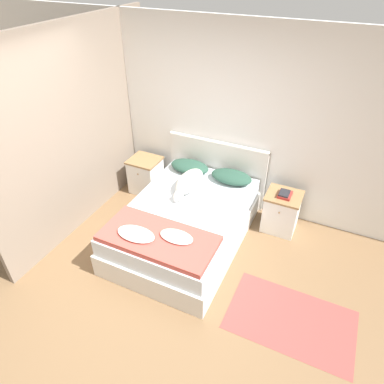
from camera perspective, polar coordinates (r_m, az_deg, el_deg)
ground_plane at (r=4.05m, az=-8.79°, el=-16.40°), size 16.00×16.00×0.00m
wall_back at (r=4.78m, az=3.92°, el=12.25°), size 9.00×0.06×2.55m
wall_side_left at (r=4.65m, az=-18.03°, el=9.88°), size 0.06×3.10×2.55m
bed at (r=4.42m, az=-1.13°, el=-5.33°), size 1.40×2.03×0.54m
headboard at (r=5.05m, az=4.07°, el=3.78°), size 1.48×0.06×0.97m
nightstand_left at (r=5.38m, az=-7.71°, el=2.83°), size 0.46×0.43×0.56m
nightstand_right at (r=4.75m, az=14.65°, el=-3.18°), size 0.46×0.43×0.56m
pillow_left at (r=4.91m, az=-0.39°, el=4.28°), size 0.57×0.34×0.14m
pillow_right at (r=4.71m, az=6.58°, el=2.53°), size 0.57×0.34×0.14m
quilt at (r=3.79m, az=-5.81°, el=-7.60°), size 1.28×0.62×0.11m
dog at (r=4.53m, az=-0.49°, el=1.68°), size 0.29×0.80×0.20m
book_stack at (r=4.55m, az=15.21°, el=-0.36°), size 0.17×0.21×0.05m
rug at (r=3.94m, az=16.12°, el=-19.77°), size 1.28×0.80×0.00m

